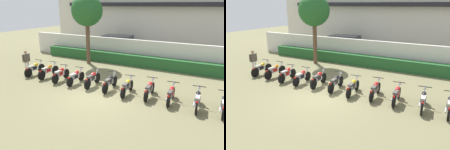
{
  "view_description": "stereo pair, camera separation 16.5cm",
  "coord_description": "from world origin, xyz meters",
  "views": [
    {
      "loc": [
        5.91,
        -9.01,
        4.66
      ],
      "look_at": [
        0.0,
        1.67,
        0.8
      ],
      "focal_mm": 36.03,
      "sensor_mm": 36.0,
      "label": 1
    },
    {
      "loc": [
        6.05,
        -8.93,
        4.66
      ],
      "look_at": [
        0.0,
        1.67,
        0.8
      ],
      "focal_mm": 36.03,
      "sensor_mm": 36.0,
      "label": 2
    }
  ],
  "objects": [
    {
      "name": "compound_wall",
      "position": [
        0.0,
        7.65,
        0.97
      ],
      "size": [
        23.54,
        0.3,
        1.95
      ],
      "primitive_type": "cube",
      "color": "silver",
      "rests_on": "ground"
    },
    {
      "name": "motorcycle_in_row_6",
      "position": [
        1.14,
        1.27,
        0.44
      ],
      "size": [
        0.6,
        1.84,
        0.95
      ],
      "rotation": [
        0.0,
        0.0,
        1.67
      ],
      "color": "black",
      "rests_on": "ground"
    },
    {
      "name": "parked_car",
      "position": [
        -3.66,
        9.57,
        0.94
      ],
      "size": [
        4.68,
        2.48,
        1.89
      ],
      "rotation": [
        0.0,
        0.0,
        0.11
      ],
      "color": "silver",
      "rests_on": "ground"
    },
    {
      "name": "motorcycle_in_row_8",
      "position": [
        3.49,
        1.34,
        0.45
      ],
      "size": [
        0.6,
        1.8,
        0.95
      ],
      "rotation": [
        0.0,
        0.0,
        1.65
      ],
      "color": "black",
      "rests_on": "ground"
    },
    {
      "name": "motorcycle_in_row_1",
      "position": [
        -4.71,
        1.45,
        0.45
      ],
      "size": [
        0.6,
        1.95,
        0.97
      ],
      "rotation": [
        0.0,
        0.0,
        1.61
      ],
      "color": "black",
      "rests_on": "ground"
    },
    {
      "name": "building",
      "position": [
        0.0,
        14.5,
        4.37
      ],
      "size": [
        24.78,
        6.5,
        8.74
      ],
      "color": "beige",
      "rests_on": "ground"
    },
    {
      "name": "ground",
      "position": [
        0.0,
        0.0,
        0.0
      ],
      "size": [
        60.0,
        60.0,
        0.0
      ],
      "primitive_type": "plane",
      "color": "olive"
    },
    {
      "name": "tree_near_inspector",
      "position": [
        -4.5,
        5.81,
        4.15
      ],
      "size": [
        2.45,
        2.45,
        5.43
      ],
      "color": "brown",
      "rests_on": "ground"
    },
    {
      "name": "motorcycle_in_row_2",
      "position": [
        -3.48,
        1.27,
        0.45
      ],
      "size": [
        0.6,
        1.81,
        0.96
      ],
      "rotation": [
        0.0,
        0.0,
        1.69
      ],
      "color": "black",
      "rests_on": "ground"
    },
    {
      "name": "hedge_row",
      "position": [
        0.0,
        6.95,
        0.43
      ],
      "size": [
        18.83,
        0.7,
        0.85
      ],
      "primitive_type": "cube",
      "color": "#235628",
      "rests_on": "ground"
    },
    {
      "name": "motorcycle_in_row_5",
      "position": [
        0.02,
        1.39,
        0.46
      ],
      "size": [
        0.6,
        1.89,
        0.97
      ],
      "rotation": [
        0.0,
        0.0,
        1.65
      ],
      "color": "black",
      "rests_on": "ground"
    },
    {
      "name": "motorcycle_in_row_10",
      "position": [
        5.85,
        1.29,
        0.44
      ],
      "size": [
        0.6,
        1.82,
        0.94
      ],
      "rotation": [
        0.0,
        0.0,
        1.63
      ],
      "color": "black",
      "rests_on": "ground"
    },
    {
      "name": "inspector_person",
      "position": [
        -6.81,
        1.52,
        0.93
      ],
      "size": [
        0.22,
        0.65,
        1.59
      ],
      "color": "silver",
      "rests_on": "ground"
    },
    {
      "name": "motorcycle_in_row_4",
      "position": [
        -1.19,
        1.43,
        0.46
      ],
      "size": [
        0.6,
        1.84,
        0.98
      ],
      "rotation": [
        0.0,
        0.0,
        1.66
      ],
      "color": "black",
      "rests_on": "ground"
    },
    {
      "name": "motorcycle_in_row_9",
      "position": [
        4.75,
        1.26,
        0.45
      ],
      "size": [
        0.6,
        1.85,
        0.97
      ],
      "rotation": [
        0.0,
        0.0,
        1.67
      ],
      "color": "black",
      "rests_on": "ground"
    },
    {
      "name": "motorcycle_in_row_3",
      "position": [
        -2.33,
        1.3,
        0.44
      ],
      "size": [
        0.6,
        1.8,
        0.95
      ],
      "rotation": [
        0.0,
        0.0,
        1.63
      ],
      "color": "black",
      "rests_on": "ground"
    },
    {
      "name": "motorcycle_in_row_0",
      "position": [
        -5.9,
        1.38,
        0.45
      ],
      "size": [
        0.6,
        1.89,
        0.97
      ],
      "rotation": [
        0.0,
        0.0,
        1.64
      ],
      "color": "black",
      "rests_on": "ground"
    },
    {
      "name": "motorcycle_in_row_7",
      "position": [
        2.34,
        1.46,
        0.45
      ],
      "size": [
        0.6,
        1.91,
        0.96
      ],
      "rotation": [
        0.0,
        0.0,
        1.66
      ],
      "color": "black",
      "rests_on": "ground"
    }
  ]
}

